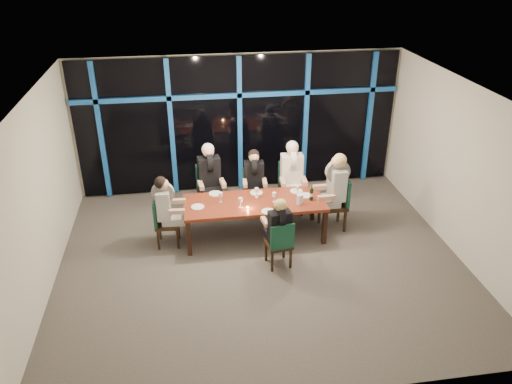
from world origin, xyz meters
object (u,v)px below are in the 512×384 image
chair_end_left (163,220)px  diner_far_mid (254,173)px  chair_end_right (338,200)px  diner_far_right (292,167)px  diner_far_left (209,170)px  chair_near_mid (280,242)px  diner_end_right (335,181)px  chair_far_mid (254,188)px  dining_table (254,205)px  water_pitcher (300,199)px  diner_near_mid (279,222)px  chair_far_left (209,187)px  wine_bottle (311,194)px  chair_far_right (291,184)px  diner_end_left (165,201)px

chair_end_left → diner_far_mid: diner_far_mid is taller
chair_end_right → diner_far_right: size_ratio=1.04×
diner_far_left → diner_far_mid: diner_far_left is taller
chair_end_right → chair_near_mid: size_ratio=1.19×
chair_end_right → diner_end_right: 0.43m
chair_end_right → chair_near_mid: chair_end_right is taller
chair_far_mid → diner_end_right: diner_end_right is taller
dining_table → diner_far_left: 1.27m
diner_far_right → water_pitcher: bearing=-91.7°
chair_far_mid → diner_near_mid: 1.98m
chair_end_right → diner_end_right: size_ratio=1.03×
diner_far_mid → diner_near_mid: diner_far_mid is taller
diner_far_mid → diner_far_left: bearing=178.8°
chair_far_left → chair_near_mid: 2.36m
chair_far_mid → wine_bottle: bearing=-45.3°
dining_table → diner_far_right: 1.27m
dining_table → chair_far_left: bearing=125.5°
chair_far_right → diner_near_mid: (-0.62, -1.91, 0.27)m
chair_end_left → water_pitcher: bearing=-91.0°
diner_end_left → water_pitcher: (2.41, -0.20, -0.05)m
dining_table → chair_far_left: (-0.76, 1.06, -0.10)m
chair_near_mid → diner_far_right: size_ratio=0.88×
wine_bottle → chair_near_mid: bearing=-129.0°
diner_far_left → wine_bottle: diner_far_left is taller
chair_far_mid → diner_far_mid: (-0.01, -0.08, 0.38)m
diner_end_left → chair_far_mid: bearing=-56.5°
chair_far_mid → diner_end_left: 2.04m
dining_table → diner_near_mid: (0.27, -0.97, 0.17)m
chair_end_left → diner_near_mid: 2.20m
chair_far_left → diner_end_right: bearing=-29.1°
chair_far_right → diner_end_right: diner_end_right is taller
diner_far_left → diner_near_mid: bearing=-68.6°
chair_far_left → chair_end_left: 1.43m
dining_table → chair_far_mid: bearing=82.2°
chair_end_left → diner_far_left: bearing=-39.6°
dining_table → chair_far_mid: (0.13, 0.97, -0.15)m
diner_far_left → water_pitcher: bearing=-44.0°
diner_end_left → chair_far_right: bearing=-65.4°
chair_far_mid → diner_end_left: size_ratio=1.03×
chair_end_left → diner_far_right: (2.58, 0.86, 0.47)m
diner_far_left → diner_near_mid: size_ratio=1.17×
chair_far_mid → diner_far_right: bearing=-5.6°
diner_far_left → diner_far_right: (1.64, -0.13, 0.00)m
chair_near_mid → diner_far_right: diner_far_right is taller
chair_far_left → diner_near_mid: diner_near_mid is taller
water_pitcher → chair_far_right: bearing=66.8°
water_pitcher → dining_table: bearing=145.9°
chair_far_mid → diner_far_mid: diner_far_mid is taller
chair_end_left → diner_far_mid: 2.07m
dining_table → diner_far_left: size_ratio=2.55×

